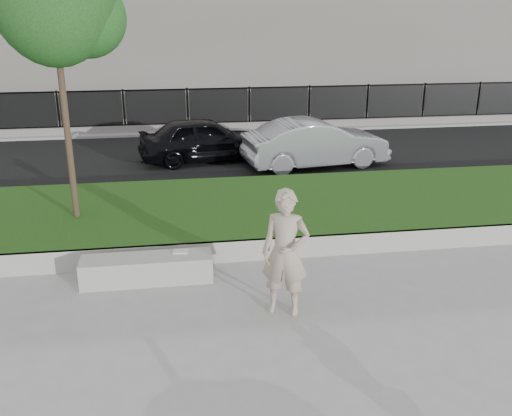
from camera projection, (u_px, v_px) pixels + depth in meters
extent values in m
plane|color=gray|center=(255.00, 287.00, 9.32)|extent=(90.00, 90.00, 0.00)
cube|color=#0D350D|center=(234.00, 213.00, 12.05)|extent=(34.00, 4.00, 0.40)
cube|color=#9F9D94|center=(247.00, 250.00, 10.22)|extent=(34.00, 0.08, 0.40)
cube|color=black|center=(213.00, 157.00, 17.23)|extent=(34.00, 7.00, 0.04)
cube|color=gray|center=(204.00, 126.00, 21.40)|extent=(34.00, 3.00, 0.12)
cube|color=slate|center=(205.00, 126.00, 20.41)|extent=(32.00, 0.30, 0.24)
cube|color=black|center=(205.00, 109.00, 20.20)|extent=(32.00, 0.04, 1.50)
cube|color=black|center=(204.00, 89.00, 19.96)|extent=(32.00, 0.05, 0.05)
cube|color=black|center=(205.00, 123.00, 20.37)|extent=(32.00, 0.05, 0.05)
cube|color=#9F9D94|center=(147.00, 269.00, 9.46)|extent=(2.15, 0.54, 0.44)
imported|color=tan|center=(285.00, 253.00, 8.28)|extent=(0.82, 0.68, 1.91)
cube|color=beige|center=(180.00, 251.00, 9.56)|extent=(0.26, 0.20, 0.03)
cylinder|color=#38281C|center=(62.00, 84.00, 10.45)|extent=(0.12, 0.12, 5.18)
sphere|color=#16441C|center=(86.00, 18.00, 10.34)|extent=(1.45, 1.45, 1.45)
imported|color=black|center=(205.00, 139.00, 16.48)|extent=(3.94, 2.03, 1.28)
imported|color=#9FA0A8|center=(316.00, 143.00, 15.91)|extent=(4.21, 2.02, 1.33)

